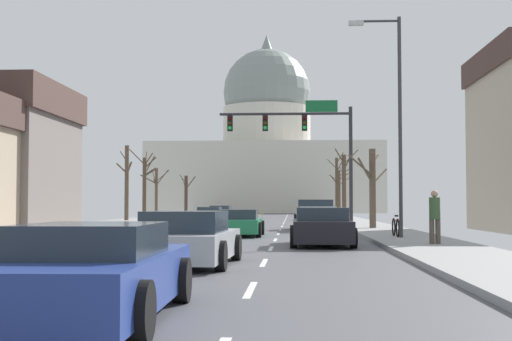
# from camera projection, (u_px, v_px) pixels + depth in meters

# --- Properties ---
(ground) EXTENTS (20.00, 180.00, 0.20)m
(ground) POSITION_uv_depth(u_px,v_px,m) (177.00, 242.00, 25.31)
(ground) COLOR #4E4E53
(signal_gantry) EXTENTS (7.91, 0.41, 7.40)m
(signal_gantry) POSITION_uv_depth(u_px,v_px,m) (304.00, 135.00, 41.65)
(signal_gantry) COLOR #28282D
(signal_gantry) RESTS_ON ground
(street_lamp_right) EXTENTS (1.97, 0.24, 8.29)m
(street_lamp_right) POSITION_uv_depth(u_px,v_px,m) (394.00, 108.00, 26.27)
(street_lamp_right) COLOR #333338
(street_lamp_right) RESTS_ON ground
(capitol_building) EXTENTS (34.54, 23.42, 28.19)m
(capitol_building) POSITION_uv_depth(u_px,v_px,m) (267.00, 156.00, 110.47)
(capitol_building) COLOR beige
(capitol_building) RESTS_ON ground
(pickup_truck_near_00) EXTENTS (2.30, 5.71, 1.60)m
(pickup_truck_near_00) POSITION_uv_depth(u_px,v_px,m) (316.00, 216.00, 37.00)
(pickup_truck_near_00) COLOR #ADB2B7
(pickup_truck_near_00) RESTS_ON ground
(sedan_near_01) EXTENTS (2.04, 4.32, 1.14)m
(sedan_near_01) POSITION_uv_depth(u_px,v_px,m) (239.00, 223.00, 30.06)
(sedan_near_01) COLOR #1E7247
(sedan_near_01) RESTS_ON ground
(sedan_near_02) EXTENTS (2.11, 4.40, 1.26)m
(sedan_near_02) POSITION_uv_depth(u_px,v_px,m) (322.00, 227.00, 23.29)
(sedan_near_02) COLOR black
(sedan_near_02) RESTS_ON ground
(sedan_near_03) EXTENTS (2.20, 4.60, 1.24)m
(sedan_near_03) POSITION_uv_depth(u_px,v_px,m) (188.00, 240.00, 15.94)
(sedan_near_03) COLOR #9EA3A8
(sedan_near_03) RESTS_ON ground
(sedan_near_04) EXTENTS (2.00, 4.68, 1.17)m
(sedan_near_04) POSITION_uv_depth(u_px,v_px,m) (94.00, 274.00, 8.53)
(sedan_near_04) COLOR navy
(sedan_near_04) RESTS_ON ground
(sedan_oncoming_00) EXTENTS (1.97, 4.42, 1.14)m
(sedan_oncoming_00) POSITION_uv_depth(u_px,v_px,m) (209.00, 216.00, 49.42)
(sedan_oncoming_00) COLOR silver
(sedan_oncoming_00) RESTS_ON ground
(sedan_oncoming_01) EXTENTS (2.05, 4.57, 1.21)m
(sedan_oncoming_01) POSITION_uv_depth(u_px,v_px,m) (220.00, 213.00, 58.30)
(sedan_oncoming_01) COLOR silver
(sedan_oncoming_01) RESTS_ON ground
(bare_tree_00) EXTENTS (2.41, 1.74, 4.74)m
(bare_tree_00) POSITION_uv_depth(u_px,v_px,m) (339.00, 192.00, 73.26)
(bare_tree_00) COLOR #4C3D2D
(bare_tree_00) RESTS_ON ground
(bare_tree_01) EXTENTS (1.50, 2.07, 5.61)m
(bare_tree_01) POSITION_uv_depth(u_px,v_px,m) (127.00, 181.00, 52.49)
(bare_tree_01) COLOR brown
(bare_tree_01) RESTS_ON ground
(bare_tree_02) EXTENTS (2.20, 2.09, 4.09)m
(bare_tree_02) POSITION_uv_depth(u_px,v_px,m) (372.00, 185.00, 36.26)
(bare_tree_02) COLOR brown
(bare_tree_02) RESTS_ON ground
(bare_tree_03) EXTENTS (2.48, 2.04, 4.44)m
(bare_tree_03) POSITION_uv_depth(u_px,v_px,m) (156.00, 191.00, 64.48)
(bare_tree_03) COLOR brown
(bare_tree_03) RESTS_ON ground
(bare_tree_04) EXTENTS (2.24, 1.60, 6.19)m
(bare_tree_04) POSITION_uv_depth(u_px,v_px,m) (344.00, 184.00, 63.22)
(bare_tree_04) COLOR #4C3D2D
(bare_tree_04) RESTS_ON ground
(bare_tree_05) EXTENTS (2.28, 2.34, 5.86)m
(bare_tree_05) POSITION_uv_depth(u_px,v_px,m) (145.00, 184.00, 59.50)
(bare_tree_05) COLOR #4C3D2D
(bare_tree_05) RESTS_ON ground
(bare_tree_06) EXTENTS (2.58, 1.50, 6.91)m
(bare_tree_06) POSITION_uv_depth(u_px,v_px,m) (337.00, 184.00, 77.68)
(bare_tree_06) COLOR #4C3D2D
(bare_tree_06) RESTS_ON ground
(bare_tree_07) EXTENTS (1.73, 2.74, 4.45)m
(bare_tree_07) POSITION_uv_depth(u_px,v_px,m) (186.00, 194.00, 79.69)
(bare_tree_07) COLOR #423328
(bare_tree_07) RESTS_ON ground
(pedestrian_00) EXTENTS (0.35, 0.34, 1.68)m
(pedestrian_00) POSITION_uv_depth(u_px,v_px,m) (435.00, 214.00, 21.92)
(pedestrian_00) COLOR #4C4238
(pedestrian_00) RESTS_ON ground
(bicycle_parked) EXTENTS (0.12, 1.77, 0.85)m
(bicycle_parked) POSITION_uv_depth(u_px,v_px,m) (396.00, 227.00, 26.96)
(bicycle_parked) COLOR black
(bicycle_parked) RESTS_ON ground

